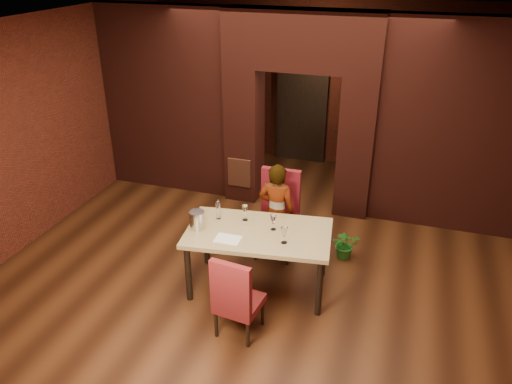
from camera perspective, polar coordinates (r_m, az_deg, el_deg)
floor at (r=7.10m, az=0.72°, el=-8.22°), size 8.00×8.00×0.00m
ceiling at (r=5.91m, az=0.90°, el=18.27°), size 7.00×8.00×0.04m
wall_back at (r=10.04m, az=7.75°, el=12.11°), size 7.00×0.04×3.20m
wall_left at (r=8.03m, az=-23.97°, el=6.43°), size 0.04×8.00×3.20m
pillar_left at (r=8.55m, az=-1.33°, el=6.65°), size 0.55×0.55×2.30m
pillar_right at (r=8.16m, az=11.43°, el=5.13°), size 0.55×0.55×2.30m
lintel at (r=7.89m, az=5.37°, el=16.90°), size 2.45×0.55×0.90m
wing_wall_left at (r=8.96m, az=-10.06°, el=10.20°), size 2.28×0.35×3.20m
wing_wall_right at (r=8.00m, az=21.83°, el=6.74°), size 2.28×0.35×3.20m
vent_panel at (r=8.51m, az=-1.94°, el=2.20°), size 0.40×0.03×0.50m
rear_door at (r=10.21m, az=5.27°, el=9.26°), size 0.90×0.08×2.10m
rear_door_frame at (r=10.17m, az=5.22°, el=9.20°), size 1.02×0.04×2.22m
dining_table at (r=6.45m, az=0.28°, el=-7.71°), size 1.91×1.24×0.84m
chair_far at (r=7.03m, az=2.31°, el=-2.73°), size 0.57×0.57×1.24m
chair_near at (r=5.71m, az=-1.93°, el=-11.55°), size 0.53×0.53×1.05m
person_seated at (r=6.91m, az=2.36°, el=-2.29°), size 0.54×0.37×1.44m
wine_glass_a at (r=6.41m, az=-1.26°, el=-2.41°), size 0.09×0.09×0.21m
wine_glass_b at (r=6.21m, az=2.00°, el=-3.49°), size 0.08×0.08×0.20m
wine_glass_c at (r=5.94m, az=3.24°, el=-4.94°), size 0.09×0.09×0.21m
tasting_sheet at (r=6.07m, az=-3.24°, el=-5.38°), size 0.32×0.24×0.00m
wine_bucket at (r=6.27m, az=-6.74°, el=-3.18°), size 0.19×0.19×0.23m
water_bottle at (r=6.45m, az=-4.35°, el=-2.02°), size 0.06×0.06×0.26m
potted_plant at (r=7.24m, az=10.20°, el=-5.91°), size 0.45×0.42×0.43m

